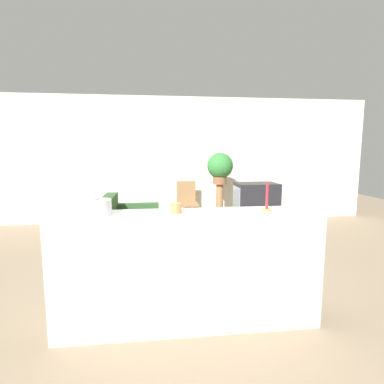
% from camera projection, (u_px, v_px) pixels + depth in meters
% --- Properties ---
extents(ground_plane, '(14.00, 14.00, 0.00)m').
position_uv_depth(ground_plane, '(183.00, 291.00, 3.33)').
color(ground_plane, gray).
extents(wall_back, '(9.00, 0.06, 2.70)m').
position_uv_depth(wall_back, '(169.00, 160.00, 6.52)').
color(wall_back, silver).
rests_on(wall_back, ground_plane).
extents(couch, '(0.97, 1.73, 0.77)m').
position_uv_depth(couch, '(127.00, 229.00, 4.94)').
color(couch, '#33562D').
rests_on(couch, ground_plane).
extents(tv_stand, '(0.85, 0.52, 0.52)m').
position_uv_depth(tv_stand, '(255.00, 228.00, 5.06)').
color(tv_stand, '#9E754C').
rests_on(tv_stand, ground_plane).
extents(television, '(0.69, 0.49, 0.50)m').
position_uv_depth(television, '(256.00, 198.00, 4.99)').
color(television, '#232328').
rests_on(television, tv_stand).
extents(wooden_chair, '(0.44, 0.44, 0.92)m').
position_uv_depth(wooden_chair, '(187.00, 201.00, 6.25)').
color(wooden_chair, '#9E754C').
rests_on(wooden_chair, ground_plane).
extents(plant_stand, '(0.15, 0.15, 0.89)m').
position_uv_depth(plant_stand, '(220.00, 206.00, 6.05)').
color(plant_stand, '#9E754C').
rests_on(plant_stand, ground_plane).
extents(potted_plant, '(0.51, 0.51, 0.62)m').
position_uv_depth(potted_plant, '(220.00, 167.00, 5.94)').
color(potted_plant, '#8E5B3D').
rests_on(potted_plant, plant_stand).
extents(foreground_counter, '(2.28, 0.44, 1.02)m').
position_uv_depth(foreground_counter, '(189.00, 269.00, 2.65)').
color(foreground_counter, white).
rests_on(foreground_counter, ground_plane).
extents(decorative_bowl, '(0.25, 0.25, 0.18)m').
position_uv_depth(decorative_bowl, '(96.00, 207.00, 2.48)').
color(decorative_bowl, silver).
rests_on(decorative_bowl, foreground_counter).
extents(candle_jar, '(0.09, 0.09, 0.09)m').
position_uv_depth(candle_jar, '(176.00, 208.00, 2.56)').
color(candle_jar, '#C6844C').
rests_on(candle_jar, foreground_counter).
extents(candlestick, '(0.07, 0.07, 0.26)m').
position_uv_depth(candlestick, '(267.00, 201.00, 2.65)').
color(candlestick, '#B7933D').
rests_on(candlestick, foreground_counter).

